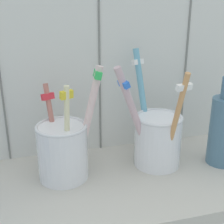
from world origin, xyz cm
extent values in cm
cube|color=#BCB7AD|center=(0.00, 0.00, 1.00)|extent=(64.00, 22.00, 2.00)
cube|color=silver|center=(0.00, 12.00, 22.50)|extent=(64.00, 2.00, 45.00)
cube|color=gray|center=(0.00, 10.90, 22.50)|extent=(0.30, 0.20, 45.00)
cube|color=gray|center=(16.00, 10.90, 22.50)|extent=(0.30, 0.20, 45.00)
cylinder|color=white|center=(-7.73, 2.91, 6.24)|extent=(7.57, 7.57, 8.48)
torus|color=silver|center=(-7.73, 2.91, 10.48)|extent=(7.69, 7.69, 0.50)
cylinder|color=#BA7066|center=(-8.75, 5.06, 9.28)|extent=(2.25, 3.72, 13.92)
cube|color=#E5333F|center=(-9.17, 5.98, 14.25)|extent=(2.10, 1.68, 1.09)
cylinder|color=beige|center=(-3.88, 2.63, 10.80)|extent=(5.20, 1.49, 17.05)
cube|color=green|center=(-2.21, 2.50, 18.00)|extent=(1.28, 2.29, 1.25)
cylinder|color=beige|center=(-7.10, 1.34, 9.78)|extent=(1.44, 2.09, 14.82)
cube|color=yellow|center=(-6.92, 0.91, 15.88)|extent=(1.98, 1.36, 1.16)
cylinder|color=white|center=(7.73, 2.91, 6.16)|extent=(7.59, 7.59, 8.32)
torus|color=silver|center=(7.73, 2.91, 10.32)|extent=(7.71, 7.71, 0.50)
cylinder|color=beige|center=(3.55, 1.90, 10.78)|extent=(7.75, 2.57, 17.16)
cube|color=blue|center=(1.37, 1.46, 16.64)|extent=(1.49, 2.36, 1.14)
cylinder|color=tan|center=(8.48, -1.06, 10.60)|extent=(1.75, 4.87, 16.59)
cube|color=white|center=(8.78, -2.47, 16.72)|extent=(2.58, 1.33, 1.02)
cylinder|color=#69ACC8|center=(6.42, 6.56, 11.37)|extent=(2.89, 5.77, 18.20)
cube|color=white|center=(5.82, 8.24, 18.24)|extent=(2.22, 1.54, 1.01)
cylinder|color=slate|center=(18.31, 0.52, 7.65)|extent=(4.82, 4.82, 11.31)
camera|label=1|loc=(-11.57, -39.88, 28.63)|focal=50.38mm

